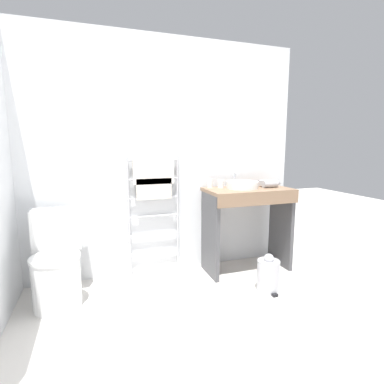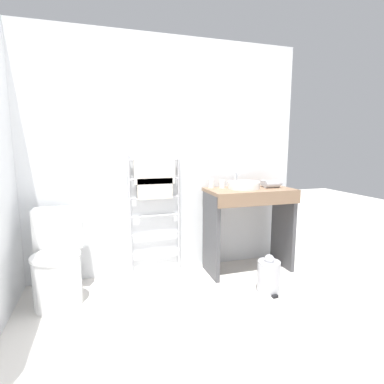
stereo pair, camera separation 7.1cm
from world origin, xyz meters
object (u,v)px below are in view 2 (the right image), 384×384
towel_radiator (155,188)px  cup_near_wall (211,184)px  hair_dryer (272,184)px  trash_bin (269,276)px  cup_near_edge (222,184)px  toilet (58,265)px  sink_basin (244,185)px

towel_radiator → cup_near_wall: (0.59, -0.05, 0.03)m
hair_dryer → trash_bin: size_ratio=0.61×
cup_near_edge → cup_near_wall: bearing=154.9°
toilet → cup_near_edge: size_ratio=9.38×
sink_basin → hair_dryer: hair_dryer is taller
toilet → cup_near_wall: cup_near_wall is taller
cup_near_wall → cup_near_edge: cup_near_wall is taller
toilet → sink_basin: 1.89m
cup_near_edge → toilet: bearing=-171.8°
toilet → cup_near_edge: bearing=8.2°
sink_basin → hair_dryer: size_ratio=1.51×
cup_near_edge → hair_dryer: (0.52, -0.12, -0.00)m
towel_radiator → cup_near_wall: bearing=-4.8°
cup_near_wall → trash_bin: cup_near_wall is taller
sink_basin → cup_near_wall: bearing=154.4°
hair_dryer → cup_near_wall: bearing=164.7°
hair_dryer → trash_bin: bearing=-121.7°
toilet → hair_dryer: (2.11, 0.11, 0.60)m
cup_near_wall → towel_radiator: bearing=175.2°
hair_dryer → trash_bin: (-0.31, -0.50, -0.77)m
towel_radiator → trash_bin: (0.90, -0.72, -0.74)m
cup_near_wall → hair_dryer: cup_near_wall is taller
toilet → sink_basin: (1.79, 0.13, 0.60)m
toilet → hair_dryer: bearing=2.9°
cup_near_wall → trash_bin: 1.07m
sink_basin → trash_bin: (0.01, -0.52, -0.77)m
sink_basin → hair_dryer: bearing=-4.4°
cup_near_edge → hair_dryer: cup_near_edge is taller
cup_near_wall → hair_dryer: size_ratio=0.42×
cup_near_wall → hair_dryer: bearing=-15.3°
toilet → cup_near_wall: (1.49, 0.28, 0.60)m
cup_near_edge → trash_bin: size_ratio=0.24×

